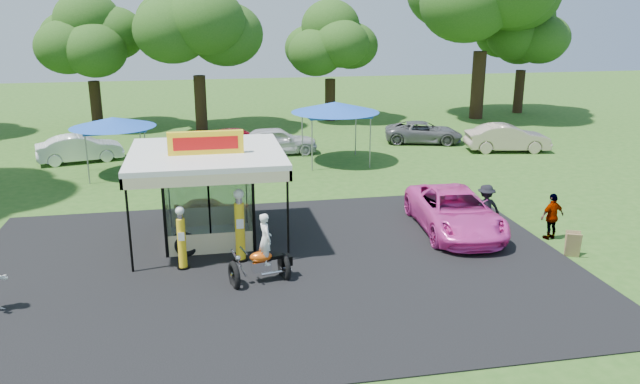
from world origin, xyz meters
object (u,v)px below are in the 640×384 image
Objects in this scene: gas_pump_right at (240,227)px; a_frame_sign at (573,244)px; gas_pump_left at (182,240)px; pink_sedan at (455,211)px; bg_car_b at (239,141)px; bg_car_e at (507,138)px; gas_station_kiosk at (208,194)px; tent_east at (335,108)px; spectator_east_a at (485,208)px; spectator_east_b at (552,216)px; kiosk_car at (209,209)px; motorcycle at (264,255)px; bg_car_c at (276,141)px; tent_west at (113,123)px; bg_car_d at (424,132)px; bg_car_a at (80,148)px.

a_frame_sign is (11.26, -1.74, -0.78)m from gas_pump_right.
pink_sedan is at bearing 9.80° from gas_pump_left.
bg_car_e is at bearing -113.85° from bg_car_b.
gas_station_kiosk is 13.14m from tent_east.
a_frame_sign is 3.55m from spectator_east_a.
gas_pump_left is 1.24× the size of spectator_east_b.
gas_station_kiosk is 12.93m from a_frame_sign.
bg_car_e is at bearing -61.78° from kiosk_car.
spectator_east_b reaches higher than kiosk_car.
motorcycle is 0.49× the size of bg_car_c.
bg_car_c reaches higher than bg_car_e.
spectator_east_b reaches higher than pink_sedan.
gas_pump_right is 8.38m from pink_sedan.
a_frame_sign is 13.71m from kiosk_car.
tent_west is at bearing 102.93° from bg_car_e.
gas_pump_right is 0.53× the size of bg_car_d.
tent_west reaches higher than kiosk_car.
bg_car_d is (20.56, 1.25, -0.07)m from bg_car_a.
spectator_east_b is at bearing -109.81° from kiosk_car.
tent_east is (-2.12, 11.81, 2.24)m from pink_sedan.
bg_car_d is (1.50, 19.04, 0.23)m from a_frame_sign.
bg_car_e is 1.02× the size of tent_east.
bg_car_d is at bearing 31.35° from tent_east.
motorcycle is (1.57, -4.03, -0.88)m from gas_station_kiosk.
a_frame_sign is 0.19× the size of bg_car_a.
bg_car_a is 10.97m from bg_car_c.
a_frame_sign is 4.40m from pink_sedan.
gas_pump_left is 0.44× the size of bg_car_e.
gas_station_kiosk reaches higher than tent_east.
bg_car_d is 18.90m from tent_west.
spectator_east_b is at bearing 108.46° from a_frame_sign.
tent_west is (-3.56, 13.07, 1.66)m from gas_pump_left.
bg_car_b is (-10.20, 18.38, 0.27)m from a_frame_sign.
gas_station_kiosk is 1.09× the size of bg_car_b.
gas_pump_left is at bearing -120.62° from tent_east.
tent_west is at bearing 105.25° from gas_pump_left.
spectator_east_a reaches higher than spectator_east_b.
tent_east is (6.12, 13.25, 1.82)m from gas_pump_right.
tent_west is 11.61m from tent_east.
spectator_east_b is (2.05, -1.26, -0.05)m from spectator_east_a.
a_frame_sign is 19.10m from bg_car_d.
gas_pump_left reaches higher than bg_car_a.
gas_station_kiosk reaches higher than bg_car_a.
bg_car_b is at bearing 30.73° from tent_west.
bg_car_b is (1.06, 16.64, -0.51)m from gas_pump_right.
gas_pump_right is 0.56× the size of bg_car_a.
gas_pump_left is 0.51× the size of tent_west.
bg_car_d is (9.60, 1.49, -0.13)m from bg_car_c.
tent_east reaches higher than bg_car_e.
a_frame_sign is 0.15× the size of pink_sedan.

